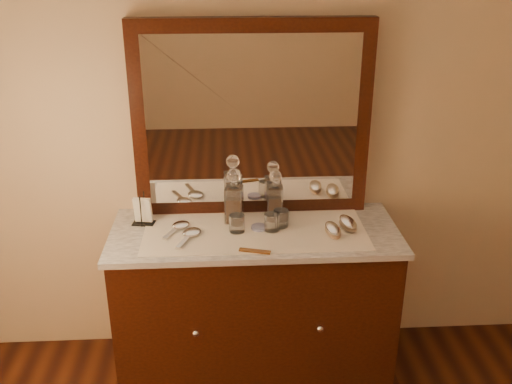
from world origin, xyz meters
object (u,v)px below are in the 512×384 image
decanter_right (275,199)px  brush_far (348,223)px  mirror_frame (252,120)px  comb (255,251)px  decanter_left (234,201)px  hand_mirror_outer (179,227)px  napkin_rack (143,212)px  pin_dish (259,227)px  dresser_cabinet (255,304)px  brush_near (333,230)px  hand_mirror_inner (190,234)px

decanter_right → brush_far: bearing=-21.9°
mirror_frame → comb: (-0.01, -0.47, -0.49)m
decanter_left → hand_mirror_outer: bearing=-166.8°
napkin_rack → brush_far: size_ratio=0.97×
pin_dish → brush_far: brush_far is taller
mirror_frame → decanter_left: size_ratio=4.16×
comb → decanter_right: decanter_right is taller
dresser_cabinet → brush_near: 0.60m
mirror_frame → brush_far: mirror_frame is taller
dresser_cabinet → brush_far: (0.47, -0.01, 0.47)m
dresser_cabinet → comb: (-0.01, -0.23, 0.45)m
dresser_cabinet → brush_near: size_ratio=8.64×
decanter_right → hand_mirror_outer: size_ratio=1.24×
comb → hand_mirror_outer: bearing=159.6°
dresser_cabinet → decanter_right: 0.57m
comb → hand_mirror_inner: (-0.31, 0.18, 0.01)m
dresser_cabinet → napkin_rack: napkin_rack is taller
pin_dish → napkin_rack: 0.60m
pin_dish → decanter_right: decanter_right is taller
dresser_cabinet → napkin_rack: 0.76m
napkin_rack → decanter_right: 0.68m
comb → decanter_right: (0.13, 0.36, 0.10)m
napkin_rack → brush_near: bearing=-10.8°
comb → napkin_rack: 0.65m
brush_near → brush_far: size_ratio=0.95×
mirror_frame → hand_mirror_inner: 0.65m
brush_far → hand_mirror_inner: brush_far is taller
brush_near → dresser_cabinet: bearing=169.3°
decanter_left → decanter_right: (0.21, 0.03, -0.01)m
mirror_frame → dresser_cabinet: bearing=-90.0°
pin_dish → hand_mirror_outer: size_ratio=0.37×
comb → brush_far: 0.53m
napkin_rack → hand_mirror_inner: napkin_rack is taller
hand_mirror_outer → brush_far: bearing=-3.0°
brush_near → decanter_left: bearing=159.9°
pin_dish → decanter_right: (0.09, 0.13, 0.09)m
brush_far → hand_mirror_outer: bearing=177.0°
hand_mirror_inner → hand_mirror_outer: bearing=124.8°
pin_dish → hand_mirror_inner: 0.35m
napkin_rack → decanter_left: bearing=-0.5°
napkin_rack → comb: bearing=-31.4°
comb → decanter_left: (-0.09, 0.33, 0.11)m
hand_mirror_outer → hand_mirror_inner: (0.06, -0.09, 0.00)m
dresser_cabinet → napkin_rack: (-0.56, 0.11, 0.51)m
dresser_cabinet → brush_near: (0.38, -0.07, 0.47)m
decanter_left → mirror_frame: bearing=54.9°
comb → brush_near: 0.42m
decanter_right → hand_mirror_inner: decanter_right is taller
brush_near → pin_dish: bearing=167.4°
mirror_frame → hand_mirror_outer: mirror_frame is taller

